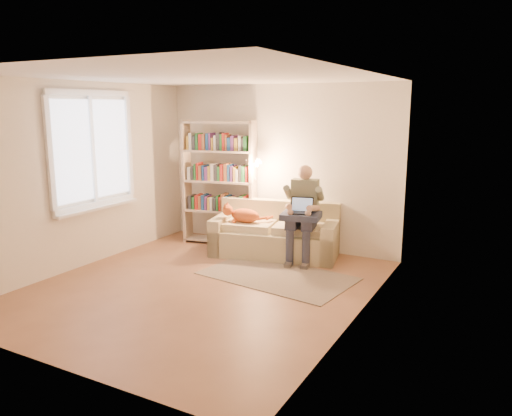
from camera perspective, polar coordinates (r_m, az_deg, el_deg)
The scene contains 14 objects.
floor at distance 6.45m, azimuth -6.22°, elevation -8.99°, with size 4.50×4.50×0.00m, color brown.
ceiling at distance 6.05m, azimuth -6.77°, elevation 14.74°, with size 4.00×4.50×0.02m, color white.
wall_left at distance 7.43m, azimuth -19.30°, elevation 3.51°, with size 0.02×4.50×2.60m, color silver.
wall_right at distance 5.26m, azimuth 11.76°, elevation 0.84°, with size 0.02×4.50×2.60m, color silver.
wall_back at distance 8.05m, azimuth 2.68°, elevation 4.72°, with size 4.00×0.02×2.60m, color silver.
wall_front at distance 4.49m, azimuth -23.03°, elevation -1.66°, with size 4.00×0.02×2.60m, color silver.
window at distance 7.52m, azimuth -17.95°, elevation 4.26°, with size 0.12×1.52×1.69m.
sofa at distance 7.70m, azimuth 2.24°, elevation -3.22°, with size 2.03×1.23×0.81m.
person at distance 7.36m, azimuth 5.40°, elevation -0.01°, with size 0.51×0.69×1.41m.
cat at distance 7.64m, azimuth -1.33°, elevation -0.78°, with size 0.69×0.35×0.26m.
blanket at distance 7.24m, azimuth 5.13°, elevation -0.91°, with size 0.55×0.45×0.09m, color #272E44.
laptop at distance 7.23m, azimuth 5.16°, elevation -0.11°, with size 0.37×0.32×0.29m.
bookshelf at distance 8.21m, azimuth -4.21°, elevation 3.61°, with size 1.39×0.54×2.04m.
rug at distance 6.81m, azimuth 2.45°, elevation -7.77°, with size 1.98×1.17×0.01m, color gray.
Camera 1 is at (3.45, -4.96, 2.25)m, focal length 35.00 mm.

